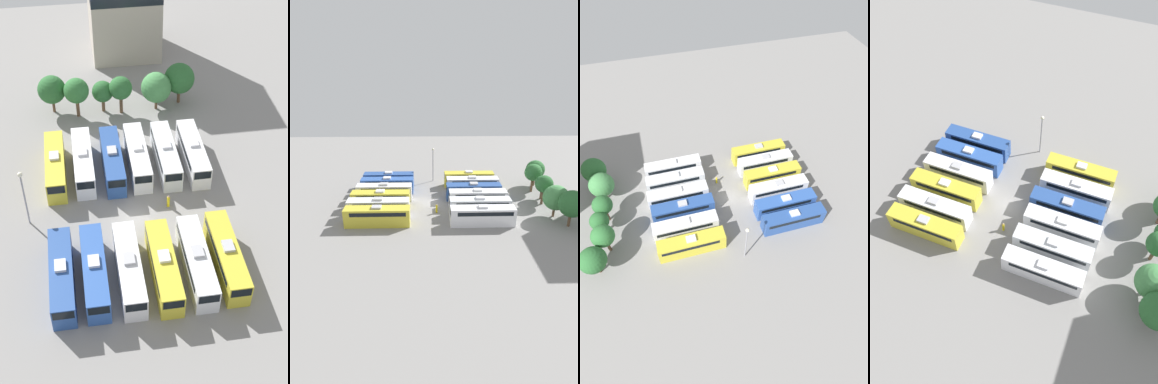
# 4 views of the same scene
# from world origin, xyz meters

# --- Properties ---
(ground_plane) EXTENTS (125.76, 125.76, 0.00)m
(ground_plane) POSITION_xyz_m (0.00, 0.00, 0.00)
(ground_plane) COLOR gray
(bus_0) EXTENTS (2.52, 11.26, 3.65)m
(bus_0) POSITION_xyz_m (-9.12, -9.01, 1.81)
(bus_0) COLOR #284C93
(bus_0) RESTS_ON ground_plane
(bus_1) EXTENTS (2.52, 11.26, 3.65)m
(bus_1) POSITION_xyz_m (-5.61, -8.95, 1.81)
(bus_1) COLOR #2D56A8
(bus_1) RESTS_ON ground_plane
(bus_2) EXTENTS (2.52, 11.26, 3.65)m
(bus_2) POSITION_xyz_m (-1.89, -9.15, 1.81)
(bus_2) COLOR silver
(bus_2) RESTS_ON ground_plane
(bus_3) EXTENTS (2.52, 11.26, 3.65)m
(bus_3) POSITION_xyz_m (1.86, -9.39, 1.81)
(bus_3) COLOR gold
(bus_3) RESTS_ON ground_plane
(bus_4) EXTENTS (2.52, 11.26, 3.65)m
(bus_4) POSITION_xyz_m (5.54, -9.28, 1.81)
(bus_4) COLOR silver
(bus_4) RESTS_ON ground_plane
(bus_5) EXTENTS (2.52, 11.26, 3.65)m
(bus_5) POSITION_xyz_m (8.97, -9.02, 1.81)
(bus_5) COLOR gold
(bus_5) RESTS_ON ground_plane
(bus_6) EXTENTS (2.52, 11.26, 3.65)m
(bus_6) POSITION_xyz_m (-9.25, 9.29, 1.81)
(bus_6) COLOR gold
(bus_6) RESTS_ON ground_plane
(bus_7) EXTENTS (2.52, 11.26, 3.65)m
(bus_7) POSITION_xyz_m (-5.59, 9.57, 1.81)
(bus_7) COLOR white
(bus_7) RESTS_ON ground_plane
(bus_8) EXTENTS (2.52, 11.26, 3.65)m
(bus_8) POSITION_xyz_m (-1.73, 9.28, 1.81)
(bus_8) COLOR #284C93
(bus_8) RESTS_ON ground_plane
(bus_9) EXTENTS (2.52, 11.26, 3.65)m
(bus_9) POSITION_xyz_m (1.68, 9.58, 1.81)
(bus_9) COLOR white
(bus_9) RESTS_ON ground_plane
(bus_10) EXTENTS (2.52, 11.26, 3.65)m
(bus_10) POSITION_xyz_m (5.50, 9.39, 1.81)
(bus_10) COLOR silver
(bus_10) RESTS_ON ground_plane
(bus_11) EXTENTS (2.52, 11.26, 3.65)m
(bus_11) POSITION_xyz_m (9.20, 9.25, 1.81)
(bus_11) COLOR white
(bus_11) RESTS_ON ground_plane
(worker_person) EXTENTS (0.36, 0.36, 1.78)m
(worker_person) POSITION_xyz_m (4.41, 1.39, 0.83)
(worker_person) COLOR gold
(worker_person) RESTS_ON ground_plane
(light_pole) EXTENTS (0.60, 0.60, 8.11)m
(light_pole) POSITION_xyz_m (-12.79, 1.09, 5.47)
(light_pole) COLOR gray
(light_pole) RESTS_ON ground_plane
(tree_4) EXTENTS (4.62, 4.62, 6.07)m
(tree_4) POSITION_xyz_m (6.47, 22.90, 3.75)
(tree_4) COLOR brown
(tree_4) RESTS_ON ground_plane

